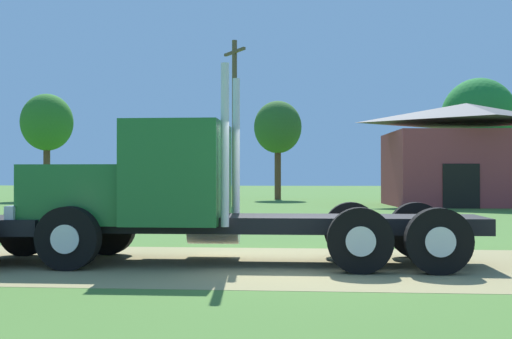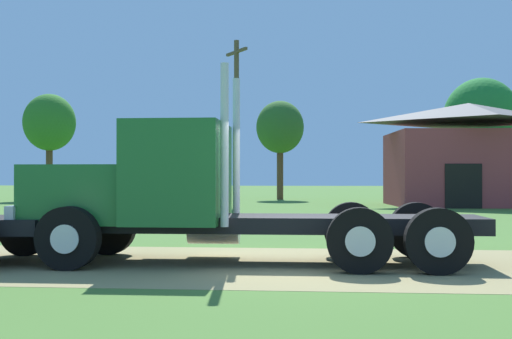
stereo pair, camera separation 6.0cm
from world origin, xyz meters
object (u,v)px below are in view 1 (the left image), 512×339
at_px(shed_building, 466,156).
at_px(utility_pole_near, 234,118).
at_px(visitor_far_side, 53,206).
at_px(truck_foreground_white, 186,197).

distance_m(shed_building, utility_pole_near, 12.67).
xyz_separation_m(visitor_far_side, utility_pole_near, (2.27, 18.47, 3.73)).
bearing_deg(truck_foreground_white, utility_pole_near, 94.44).
height_order(visitor_far_side, shed_building, shed_building).
bearing_deg(truck_foreground_white, visitor_far_side, 136.84).
distance_m(truck_foreground_white, shed_building, 26.79).
distance_m(visitor_far_side, shed_building, 25.48).
xyz_separation_m(truck_foreground_white, shed_building, (10.57, 24.57, 1.45)).
xyz_separation_m(shed_building, utility_pole_near, (-12.30, -2.35, 1.92)).
relative_size(truck_foreground_white, utility_pole_near, 0.95).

